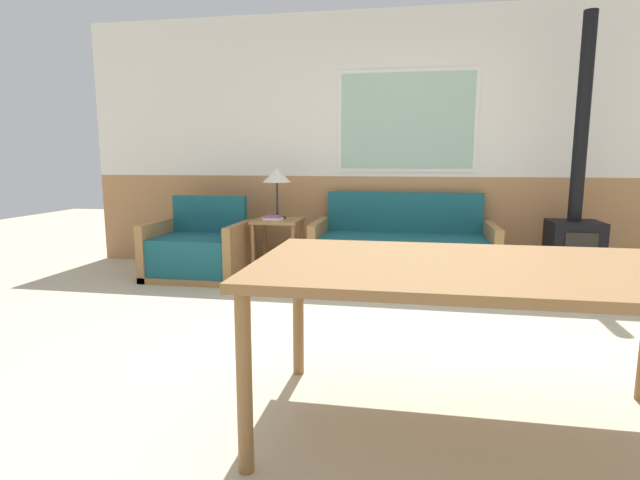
% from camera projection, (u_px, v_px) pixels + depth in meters
% --- Properties ---
extents(ground_plane, '(16.00, 16.00, 0.00)m').
position_uv_depth(ground_plane, '(404.00, 366.00, 2.89)').
color(ground_plane, beige).
extents(wall_back, '(7.20, 0.09, 2.70)m').
position_uv_depth(wall_back, '(411.00, 142.00, 5.22)').
color(wall_back, '#AD7A4C').
rests_on(wall_back, ground_plane).
extents(couch, '(1.76, 0.83, 0.84)m').
position_uv_depth(couch, '(402.00, 254.00, 4.94)').
color(couch, '#9E7042').
rests_on(couch, ground_plane).
extents(armchair, '(0.95, 0.74, 0.80)m').
position_uv_depth(armchair, '(199.00, 252.00, 5.04)').
color(armchair, '#9E7042').
rests_on(armchair, ground_plane).
extents(side_table, '(0.47, 0.47, 0.58)m').
position_uv_depth(side_table, '(278.00, 231.00, 5.07)').
color(side_table, '#9E7042').
rests_on(side_table, ground_plane).
extents(table_lamp, '(0.29, 0.29, 0.51)m').
position_uv_depth(table_lamp, '(277.00, 178.00, 5.07)').
color(table_lamp, '#262628').
rests_on(table_lamp, side_table).
extents(book_stack, '(0.19, 0.14, 0.05)m').
position_uv_depth(book_stack, '(273.00, 218.00, 4.98)').
color(book_stack, white).
rests_on(book_stack, side_table).
extents(dining_table, '(1.87, 1.03, 0.75)m').
position_uv_depth(dining_table, '(477.00, 279.00, 2.09)').
color(dining_table, olive).
rests_on(dining_table, ground_plane).
extents(wood_stove, '(0.45, 0.42, 2.46)m').
position_uv_depth(wood_stove, '(575.00, 222.00, 4.55)').
color(wood_stove, black).
rests_on(wood_stove, ground_plane).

